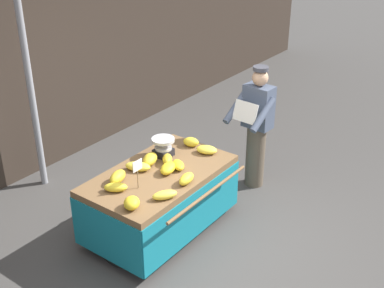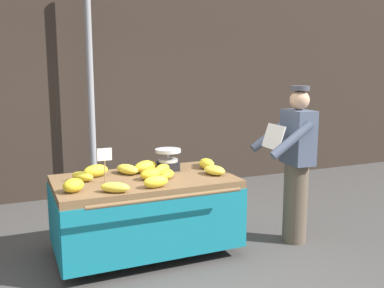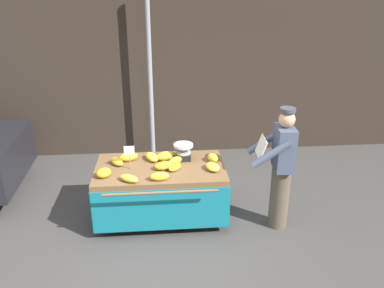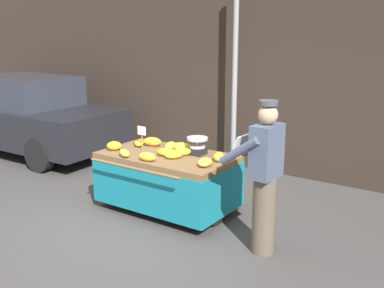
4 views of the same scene
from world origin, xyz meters
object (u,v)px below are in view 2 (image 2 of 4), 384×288
Objects in this scene: banana_bunch_7 at (127,169)px; street_pole at (91,89)px; banana_bunch_2 at (152,174)px; banana_bunch_3 at (207,164)px; price_sign at (105,158)px; banana_bunch_9 at (162,169)px; banana_bunch_4 at (167,174)px; banana_bunch_8 at (146,167)px; banana_bunch_11 at (115,187)px; banana_bunch_0 at (214,170)px; weighing_scale at (168,160)px; banana_bunch_6 at (156,182)px; banana_cart at (145,198)px; banana_bunch_1 at (83,176)px; vendor_person at (296,164)px; banana_bunch_5 at (73,185)px; banana_bunch_10 at (96,171)px.

street_pole is at bearing 90.59° from banana_bunch_7.
banana_bunch_3 is (0.69, 0.19, 0.00)m from banana_bunch_2.
banana_bunch_9 is at bearing 8.93° from price_sign.
banana_bunch_4 is 0.84× the size of banana_bunch_8.
banana_bunch_2 is at bearing 166.25° from banana_bunch_4.
banana_bunch_3 is 1.25m from banana_bunch_11.
banana_bunch_11 is (-1.10, -0.24, -0.00)m from banana_bunch_0.
banana_bunch_8 reaches higher than banana_bunch_0.
price_sign is at bearing 91.02° from banana_bunch_11.
banana_bunch_4 is (-0.55, -0.22, -0.01)m from banana_bunch_3.
banana_bunch_0 is 0.51m from banana_bunch_4.
banana_bunch_9 is (-0.12, -0.16, -0.06)m from weighing_scale.
banana_bunch_0 is 0.91m from banana_bunch_7.
banana_bunch_6 and banana_bunch_9 have the same top height.
banana_cart is 0.80m from banana_bunch_3.
price_sign reaches higher than banana_bunch_7.
banana_bunch_6 is (-0.76, -0.50, -0.00)m from banana_bunch_3.
weighing_scale reaches higher than banana_bunch_2.
banana_bunch_1 is 2.24m from vendor_person.
banana_bunch_5 reaches higher than banana_bunch_0.
banana_bunch_6 is at bearing -101.80° from banana_bunch_2.
weighing_scale reaches higher than banana_bunch_4.
street_pole is 14.64× the size of banana_bunch_9.
banana_bunch_3 is 0.67× the size of banana_bunch_7.
banana_bunch_9 is (0.13, -0.16, -0.01)m from banana_bunch_8.
banana_bunch_1 is 0.91× the size of banana_bunch_8.
banana_bunch_11 is (-0.39, -0.01, -0.01)m from banana_bunch_6.
banana_cart is at bearing 166.95° from banana_bunch_0.
banana_bunch_5 is 0.37m from banana_bunch_11.
banana_bunch_0 is at bearing -25.45° from banana_bunch_7.
banana_bunch_9 is 1.44m from vendor_person.
street_pole is 13.16× the size of banana_bunch_6.
price_sign is 0.50m from banana_bunch_2.
price_sign is at bearing -160.64° from weighing_scale.
weighing_scale reaches higher than banana_bunch_6.
banana_bunch_2 is at bearing -56.50° from banana_cart.
banana_bunch_2 is 1.29× the size of banana_bunch_5.
banana_bunch_10 reaches higher than banana_bunch_11.
banana_bunch_10 reaches higher than banana_bunch_6.
banana_bunch_3 reaches higher than banana_bunch_11.
vendor_person is at bearing -11.94° from banana_bunch_0.
banana_bunch_6 is at bearing -55.50° from banana_bunch_10.
banana_bunch_5 is at bearing -168.19° from banana_bunch_2.
weighing_scale is 1.01× the size of banana_bunch_8.
price_sign reaches higher than banana_bunch_10.
vendor_person is (1.60, 0.05, 0.02)m from banana_bunch_6.
vendor_person is (1.99, 0.05, 0.03)m from banana_bunch_11.
banana_bunch_4 is 1.15× the size of banana_bunch_5.
banana_bunch_10 is at bearing 124.50° from banana_bunch_6.
banana_bunch_10 is 0.97× the size of banana_bunch_11.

